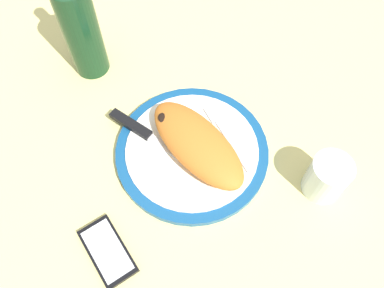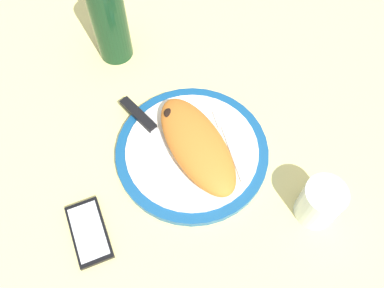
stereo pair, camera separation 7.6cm
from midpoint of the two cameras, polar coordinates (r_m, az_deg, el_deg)
ground_plane at (r=81.17cm, az=2.69°, el=-2.09°), size 150.00×150.00×3.00cm
plate at (r=79.04cm, az=2.76°, el=-1.30°), size 30.35×30.35×1.88cm
calzone at (r=75.72cm, az=3.58°, el=-0.36°), size 24.61×12.64×5.17cm
fork at (r=79.84cm, az=7.81°, el=0.66°), size 16.72×3.46×0.40cm
knife at (r=80.64cm, az=-3.71°, el=2.72°), size 21.95×9.91×1.20cm
smartphone at (r=74.56cm, az=-11.70°, el=-12.54°), size 11.96×6.10×1.16cm
water_glass at (r=76.02cm, az=20.56°, el=-8.30°), size 7.44×7.44×8.92cm
wine_bottle at (r=87.36cm, az=-9.54°, el=18.07°), size 7.60×7.60×29.99cm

